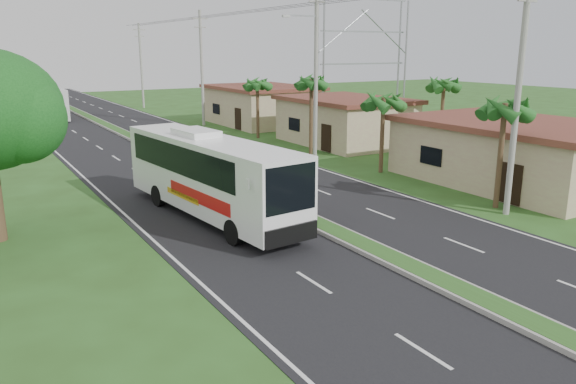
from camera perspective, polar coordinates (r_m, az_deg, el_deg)
ground at (r=20.61m, az=10.82°, el=-7.05°), size 180.00×180.00×0.00m
road_asphalt at (r=37.31m, az=-9.94°, el=2.68°), size 14.00×160.00×0.02m
median_strip at (r=37.29m, az=-9.95°, el=2.82°), size 1.20×160.00×0.18m
lane_edge_left at (r=35.54m, az=-20.06°, el=1.42°), size 0.12×160.00×0.01m
lane_edge_right at (r=40.13m, az=-0.98°, el=3.70°), size 0.12×160.00×0.01m
shop_near at (r=34.15m, az=22.00°, el=3.79°), size 8.60×12.60×3.52m
shop_mid at (r=45.47m, az=5.79°, el=7.26°), size 7.60×10.60×3.67m
shop_far at (r=57.23m, az=-2.68°, el=8.84°), size 8.60×11.60×3.82m
palm_verge_a at (r=28.02m, az=21.16°, el=7.90°), size 2.40×2.40×5.45m
palm_verge_b at (r=34.57m, az=9.68°, el=9.07°), size 2.40×2.40×5.05m
palm_verge_c at (r=39.75m, az=2.39°, el=11.03°), size 2.40×2.40×5.85m
palm_verge_d at (r=47.79m, az=-3.14°, el=10.89°), size 2.40×2.40×5.25m
palm_behind_shop at (r=42.26m, az=15.56°, el=10.47°), size 2.40×2.40×5.65m
utility_pole_a at (r=26.94m, az=22.35°, el=9.56°), size 1.60×0.28×11.00m
utility_pole_b at (r=38.69m, az=2.82°, el=12.61°), size 3.20×0.28×12.00m
utility_pole_c at (r=56.45m, az=-8.75°, el=12.43°), size 1.60×0.28×11.00m
utility_pole_d at (r=75.33m, az=-14.69°, el=12.39°), size 1.60×0.28×10.50m
billboard_lattice at (r=56.35m, az=7.66°, el=13.63°), size 10.18×1.18×12.07m
coach_bus_main at (r=25.27m, az=-7.99°, el=2.11°), size 3.71×12.17×3.87m
coach_bus_far at (r=67.69m, az=-23.26°, el=8.52°), size 2.56×11.39×3.32m
motorcyclist at (r=29.27m, az=-8.09°, el=1.27°), size 1.87×0.96×2.40m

